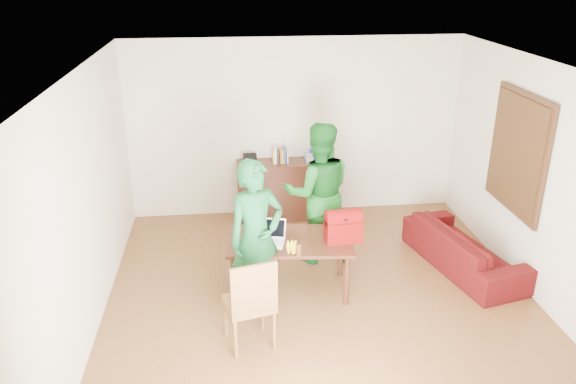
{
  "coord_description": "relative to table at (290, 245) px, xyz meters",
  "views": [
    {
      "loc": [
        -1.01,
        -5.38,
        3.7
      ],
      "look_at": [
        -0.34,
        0.62,
        1.2
      ],
      "focal_mm": 35.0,
      "sensor_mm": 36.0,
      "label": 1
    }
  ],
  "objects": [
    {
      "name": "room",
      "position": [
        0.35,
        -0.29,
        0.71
      ],
      "size": [
        5.2,
        5.7,
        2.9
      ],
      "color": "#422910",
      "rests_on": "ground"
    },
    {
      "name": "red_bag",
      "position": [
        0.61,
        -0.09,
        0.23
      ],
      "size": [
        0.43,
        0.26,
        0.3
      ],
      "primitive_type": "cube",
      "rotation": [
        0.0,
        0.0,
        0.05
      ],
      "color": "#6C0707",
      "rests_on": "table"
    },
    {
      "name": "person_near",
      "position": [
        -0.41,
        -0.35,
        0.3
      ],
      "size": [
        0.77,
        0.65,
        1.79
      ],
      "primitive_type": "imported",
      "rotation": [
        0.0,
        0.0,
        0.41
      ],
      "color": "#125528",
      "rests_on": "ground"
    },
    {
      "name": "table",
      "position": [
        0.0,
        0.0,
        0.0
      ],
      "size": [
        1.52,
        0.95,
        0.68
      ],
      "rotation": [
        0.0,
        0.0,
        -0.09
      ],
      "color": "black",
      "rests_on": "ground"
    },
    {
      "name": "bottle",
      "position": [
        0.05,
        -0.4,
        0.17
      ],
      "size": [
        0.07,
        0.07,
        0.17
      ],
      "primitive_type": "cylinder",
      "rotation": [
        0.0,
        0.0,
        -0.16
      ],
      "color": "#612C16",
      "rests_on": "table"
    },
    {
      "name": "chair",
      "position": [
        -0.53,
        -0.99,
        -0.3
      ],
      "size": [
        0.56,
        0.55,
        1.04
      ],
      "rotation": [
        0.0,
        0.0,
        0.24
      ],
      "color": "brown",
      "rests_on": "ground"
    },
    {
      "name": "person_far",
      "position": [
        0.45,
        0.77,
        0.33
      ],
      "size": [
        0.91,
        0.71,
        1.86
      ],
      "primitive_type": "imported",
      "rotation": [
        0.0,
        0.0,
        3.14
      ],
      "color": "#145A1A",
      "rests_on": "ground"
    },
    {
      "name": "laptop",
      "position": [
        -0.25,
        -0.08,
        0.13
      ],
      "size": [
        0.39,
        0.32,
        0.24
      ],
      "rotation": [
        0.0,
        0.0,
        -0.24
      ],
      "color": "white",
      "rests_on": "table"
    },
    {
      "name": "sofa",
      "position": [
        2.29,
        0.29,
        -0.33
      ],
      "size": [
        1.13,
        1.96,
        0.54
      ],
      "primitive_type": "imported",
      "rotation": [
        0.0,
        0.0,
        1.8
      ],
      "color": "#3B070A",
      "rests_on": "ground"
    },
    {
      "name": "bananas",
      "position": [
        -0.02,
        -0.34,
        0.11
      ],
      "size": [
        0.17,
        0.11,
        0.06
      ],
      "primitive_type": null,
      "rotation": [
        0.0,
        0.0,
        -0.05
      ],
      "color": "gold",
      "rests_on": "table"
    }
  ]
}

